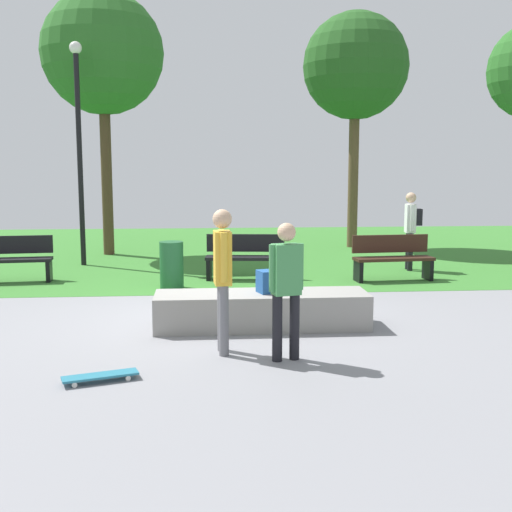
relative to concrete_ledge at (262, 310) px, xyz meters
The scene contains 15 objects.
ground_plane 1.12m from the concrete_ledge, 126.95° to the left, with size 28.00×28.00×0.00m, color gray.
grass_lawn 8.66m from the concrete_ledge, 94.33° to the left, with size 26.60×12.48×0.01m, color #387A2D.
concrete_ledge is the anchor object (origin of this frame).
backpack_on_ledge 0.42m from the concrete_ledge, ahead, with size 0.28×0.20×0.32m, color #1E4C8C.
skater_performing_trick 1.57m from the concrete_ledge, 115.72° to the right, with size 0.23×0.43×1.78m.
skater_watching 1.73m from the concrete_ledge, 84.64° to the right, with size 0.42×0.28×1.64m.
skateboard_by_ledge 2.92m from the concrete_ledge, 131.57° to the right, with size 0.82×0.44×0.08m.
park_bench_center_lawn 6.16m from the concrete_ledge, 139.25° to the left, with size 1.64×0.62×0.91m.
park_bench_near_path 4.66m from the concrete_ledge, 50.30° to the left, with size 1.63×0.60×0.91m.
park_bench_near_lamppost 3.95m from the concrete_ledge, 89.74° to the left, with size 1.64×0.64×0.91m.
tree_leaning_ash 10.68m from the concrete_ledge, 69.18° to the left, with size 2.92×2.92×6.50m.
tree_broad_elm 9.86m from the concrete_ledge, 112.66° to the left, with size 3.07×3.07×6.65m.
lamp_post 7.63m from the concrete_ledge, 120.70° to the left, with size 0.28×0.28×5.06m.
trash_bin 3.39m from the concrete_ledge, 115.02° to the left, with size 0.45×0.45×0.89m, color #1E592D.
pedestrian_with_backpack 6.14m from the concrete_ledge, 52.03° to the left, with size 0.37×0.43×1.72m.
Camera 1 is at (-0.14, -9.71, 2.29)m, focal length 44.58 mm.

